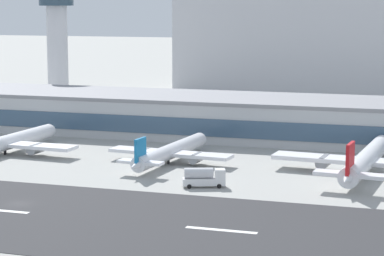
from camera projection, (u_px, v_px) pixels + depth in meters
ground_plane at (19, 204)px, 144.48m from camera, size 1400.00×1400.00×0.00m
runway_strip at (4, 211)px, 139.40m from camera, size 800.00×42.15×0.08m
runway_centreline_dash_5 at (221, 230)px, 127.48m from camera, size 12.00×1.20×0.01m
terminal_building at (223, 116)px, 217.79m from camera, size 210.81×29.76×11.15m
control_tower at (57, 39)px, 273.87m from camera, size 12.87×12.87×41.44m
distant_hotel_block at (358, 44)px, 319.01m from camera, size 147.96×33.09×40.39m
airliner_navy_tail_gate_0 at (5, 143)px, 191.53m from camera, size 36.70×41.98×8.76m
airliner_blue_tail_gate_1 at (169, 152)px, 180.55m from camera, size 29.84×39.28×8.20m
airliner_red_tail_gate_2 at (365, 161)px, 168.24m from camera, size 41.10×47.13×9.84m
service_fuel_truck_1 at (204, 177)px, 157.48m from camera, size 8.88×5.35×3.95m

